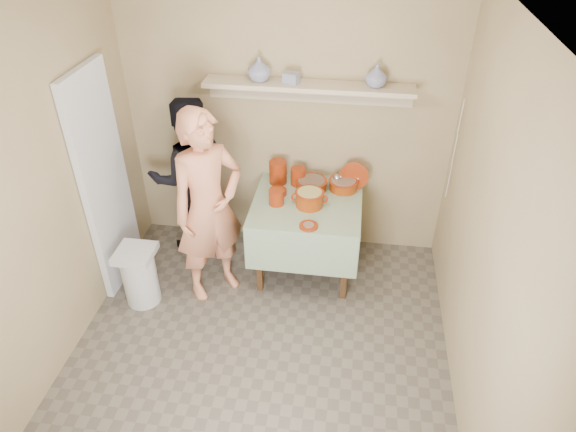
% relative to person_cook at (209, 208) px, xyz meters
% --- Properties ---
extents(ground, '(3.50, 3.50, 0.00)m').
position_rel_person_cook_xyz_m(ground, '(0.54, -0.87, -0.88)').
color(ground, '#60574B').
rests_on(ground, ground).
extents(tile_panel, '(0.06, 0.70, 2.00)m').
position_rel_person_cook_xyz_m(tile_panel, '(-0.92, 0.08, 0.12)').
color(tile_panel, silver).
rests_on(tile_panel, ground).
extents(plate_stack_a, '(0.16, 0.16, 0.22)m').
position_rel_person_cook_xyz_m(plate_stack_a, '(0.48, 0.70, -0.01)').
color(plate_stack_a, maroon).
rests_on(plate_stack_a, serving_table).
extents(plate_stack_b, '(0.14, 0.14, 0.17)m').
position_rel_person_cook_xyz_m(plate_stack_b, '(0.67, 0.69, -0.04)').
color(plate_stack_b, maroon).
rests_on(plate_stack_b, serving_table).
extents(bowl_stack, '(0.14, 0.14, 0.14)m').
position_rel_person_cook_xyz_m(bowl_stack, '(0.52, 0.33, -0.05)').
color(bowl_stack, maroon).
rests_on(bowl_stack, serving_table).
extents(empty_bowl, '(0.16, 0.16, 0.05)m').
position_rel_person_cook_xyz_m(empty_bowl, '(0.51, 0.49, -0.10)').
color(empty_bowl, maroon).
rests_on(empty_bowl, serving_table).
extents(propped_lid, '(0.27, 0.10, 0.26)m').
position_rel_person_cook_xyz_m(propped_lid, '(1.19, 0.71, 0.00)').
color(propped_lid, maroon).
rests_on(propped_lid, serving_table).
extents(vase_right, '(0.22, 0.22, 0.19)m').
position_rel_person_cook_xyz_m(vase_right, '(1.30, 0.76, 0.93)').
color(vase_right, navy).
rests_on(vase_right, wall_shelf).
extents(vase_left, '(0.24, 0.24, 0.21)m').
position_rel_person_cook_xyz_m(vase_left, '(0.32, 0.76, 0.94)').
color(vase_left, navy).
rests_on(vase_left, wall_shelf).
extents(ceramic_box, '(0.15, 0.13, 0.09)m').
position_rel_person_cook_xyz_m(ceramic_box, '(0.59, 0.74, 0.89)').
color(ceramic_box, navy).
rests_on(ceramic_box, wall_shelf).
extents(person_cook, '(0.76, 0.75, 1.76)m').
position_rel_person_cook_xyz_m(person_cook, '(0.00, 0.00, 0.00)').
color(person_cook, '#DC845F').
rests_on(person_cook, ground).
extents(person_helper, '(0.96, 0.88, 1.59)m').
position_rel_person_cook_xyz_m(person_helper, '(-0.36, 0.62, -0.09)').
color(person_helper, black).
rests_on(person_helper, ground).
extents(room_shell, '(3.04, 3.54, 2.62)m').
position_rel_person_cook_xyz_m(room_shell, '(0.54, -0.87, 0.73)').
color(room_shell, tan).
rests_on(room_shell, ground).
extents(serving_table, '(0.97, 0.97, 0.76)m').
position_rel_person_cook_xyz_m(serving_table, '(0.79, 0.41, -0.24)').
color(serving_table, '#4C2D16').
rests_on(serving_table, ground).
extents(cazuela_meat_a, '(0.30, 0.30, 0.10)m').
position_rel_person_cook_xyz_m(cazuela_meat_a, '(0.80, 0.62, -0.06)').
color(cazuela_meat_a, '#722303').
rests_on(cazuela_meat_a, serving_table).
extents(cazuela_meat_b, '(0.28, 0.28, 0.10)m').
position_rel_person_cook_xyz_m(cazuela_meat_b, '(1.09, 0.66, -0.06)').
color(cazuela_meat_b, '#722303').
rests_on(cazuela_meat_b, serving_table).
extents(ladle, '(0.08, 0.26, 0.19)m').
position_rel_person_cook_xyz_m(ladle, '(1.03, 0.67, -0.01)').
color(ladle, silver).
rests_on(ladle, cazuela_meat_b).
extents(cazuela_rice, '(0.33, 0.25, 0.14)m').
position_rel_person_cook_xyz_m(cazuela_rice, '(0.81, 0.34, -0.03)').
color(cazuela_rice, '#722303').
rests_on(cazuela_rice, serving_table).
extents(front_plate, '(0.16, 0.16, 0.03)m').
position_rel_person_cook_xyz_m(front_plate, '(0.84, 0.02, -0.11)').
color(front_plate, maroon).
rests_on(front_plate, serving_table).
extents(wall_shelf, '(1.80, 0.25, 0.21)m').
position_rel_person_cook_xyz_m(wall_shelf, '(0.74, 0.78, 0.79)').
color(wall_shelf, '#C3B091').
rests_on(wall_shelf, room_shell).
extents(trash_bin, '(0.32, 0.32, 0.56)m').
position_rel_person_cook_xyz_m(trash_bin, '(-0.61, -0.26, -0.60)').
color(trash_bin, silver).
rests_on(trash_bin, ground).
extents(electrical_cord, '(0.01, 0.05, 0.90)m').
position_rel_person_cook_xyz_m(electrical_cord, '(2.01, 0.61, 0.37)').
color(electrical_cord, silver).
rests_on(electrical_cord, wall_shelf).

